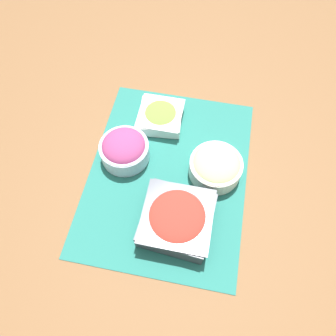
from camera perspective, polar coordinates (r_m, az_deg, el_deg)
name	(u,v)px	position (r m, az deg, el deg)	size (l,w,h in m)	color
ground_plane	(168,174)	(0.89, 0.00, -1.05)	(3.00, 3.00, 0.00)	brown
placemat	(168,174)	(0.89, 0.00, -0.99)	(0.55, 0.42, 0.00)	#236B60
onion_bowl	(124,149)	(0.89, -7.63, 3.33)	(0.13, 0.13, 0.08)	silver
lettuce_bowl	(161,116)	(0.97, -1.30, 9.05)	(0.13, 0.13, 0.04)	white
cucumber_bowl	(216,166)	(0.87, 8.33, 0.38)	(0.14, 0.14, 0.07)	silver
tomato_bowl	(177,219)	(0.80, 1.58, -8.87)	(0.18, 0.18, 0.07)	#333842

